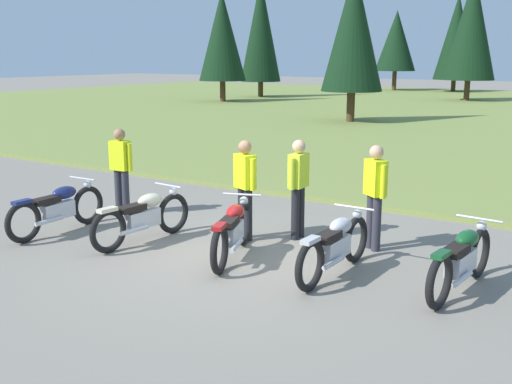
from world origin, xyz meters
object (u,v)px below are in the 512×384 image
at_px(motorcycle_british_green, 461,260).
at_px(rider_checking_bike, 245,184).
at_px(rider_with_back_turned, 375,191).
at_px(motorcycle_silver, 335,245).
at_px(rider_in_hivis_vest, 298,183).
at_px(motorcycle_red, 233,230).
at_px(motorcycle_navy, 58,208).
at_px(motorcycle_cream, 143,216).
at_px(rider_near_row_end, 121,166).

bearing_deg(motorcycle_british_green, rider_checking_bike, 173.86).
height_order(motorcycle_british_green, rider_with_back_turned, rider_with_back_turned).
distance_m(motorcycle_silver, rider_in_hivis_vest, 1.91).
distance_m(motorcycle_red, motorcycle_silver, 1.64).
bearing_deg(motorcycle_navy, motorcycle_silver, 8.19).
bearing_deg(motorcycle_red, motorcycle_cream, -174.97).
relative_size(motorcycle_navy, rider_checking_bike, 1.26).
distance_m(motorcycle_red, rider_checking_bike, 1.11).
xyz_separation_m(motorcycle_british_green, rider_with_back_turned, (-1.66, 1.06, 0.51)).
height_order(motorcycle_red, motorcycle_silver, same).
distance_m(motorcycle_navy, motorcycle_cream, 1.67).
bearing_deg(rider_checking_bike, rider_near_row_end, 179.01).
bearing_deg(rider_near_row_end, rider_checking_bike, -0.99).
height_order(rider_with_back_turned, rider_checking_bike, same).
bearing_deg(motorcycle_silver, motorcycle_british_green, 11.90).
bearing_deg(motorcycle_silver, motorcycle_navy, -171.81).
xyz_separation_m(rider_checking_bike, rider_in_hivis_vest, (0.70, 0.54, 0.00)).
bearing_deg(motorcycle_red, motorcycle_navy, -170.68).
height_order(motorcycle_navy, rider_checking_bike, rider_checking_bike).
bearing_deg(rider_in_hivis_vest, motorcycle_red, -101.93).
xyz_separation_m(rider_with_back_turned, rider_in_hivis_vest, (-1.30, -0.13, 0.00)).
bearing_deg(rider_near_row_end, motorcycle_silver, -9.10).
xyz_separation_m(motorcycle_cream, rider_checking_bike, (1.30, 1.05, 0.51)).
distance_m(rider_checking_bike, rider_near_row_end, 2.90).
bearing_deg(motorcycle_navy, rider_in_hivis_vest, 28.80).
bearing_deg(motorcycle_red, motorcycle_silver, 5.85).
relative_size(motorcycle_navy, motorcycle_cream, 1.00).
relative_size(motorcycle_red, rider_with_back_turned, 1.20).
relative_size(motorcycle_silver, rider_in_hivis_vest, 1.26).
xyz_separation_m(motorcycle_red, motorcycle_british_green, (3.27, 0.51, 0.00)).
height_order(motorcycle_navy, motorcycle_red, same).
distance_m(motorcycle_navy, rider_checking_bike, 3.31).
height_order(rider_checking_bike, rider_in_hivis_vest, same).
bearing_deg(rider_in_hivis_vest, rider_near_row_end, -172.20).
distance_m(motorcycle_cream, rider_near_row_end, 2.01).
height_order(motorcycle_navy, rider_in_hivis_vest, rider_in_hivis_vest).
xyz_separation_m(motorcycle_cream, motorcycle_silver, (3.33, 0.32, 0.00)).
height_order(motorcycle_navy, motorcycle_silver, same).
bearing_deg(motorcycle_silver, rider_in_hivis_vest, 135.88).
relative_size(motorcycle_red, rider_near_row_end, 1.20).
bearing_deg(rider_in_hivis_vest, motorcycle_silver, -44.12).
relative_size(motorcycle_cream, motorcycle_silver, 1.00).
bearing_deg(motorcycle_navy, rider_with_back_turned, 23.29).
bearing_deg(rider_near_row_end, motorcycle_cream, -34.73).
distance_m(rider_in_hivis_vest, rider_near_row_end, 3.63).
bearing_deg(rider_with_back_turned, motorcycle_navy, -156.71).
height_order(motorcycle_cream, rider_in_hivis_vest, rider_in_hivis_vest).
bearing_deg(motorcycle_red, motorcycle_british_green, 8.91).
xyz_separation_m(motorcycle_silver, rider_with_back_turned, (-0.02, 1.41, 0.51)).
height_order(motorcycle_red, motorcycle_british_green, same).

